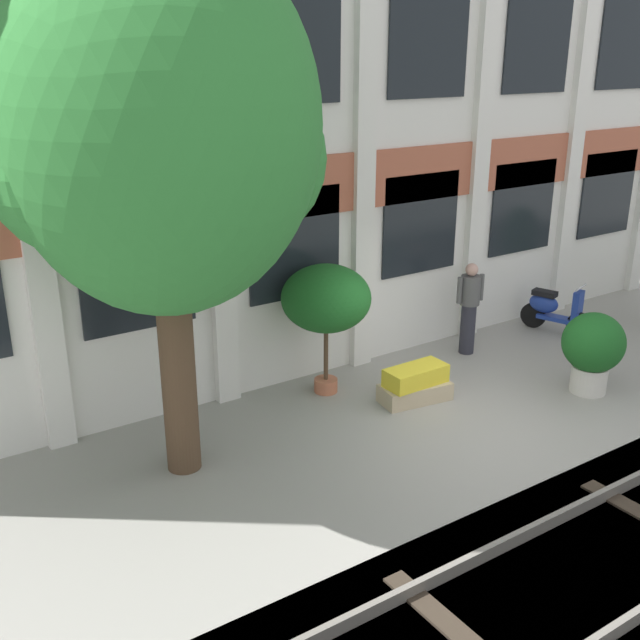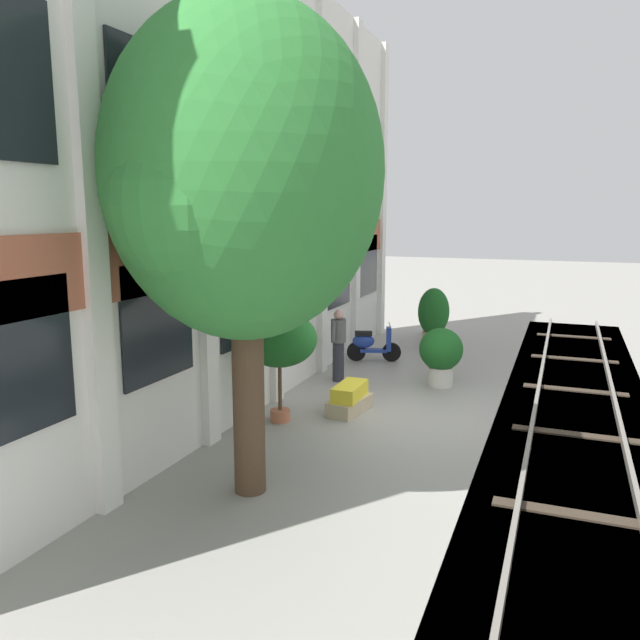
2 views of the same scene
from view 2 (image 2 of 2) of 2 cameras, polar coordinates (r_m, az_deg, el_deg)
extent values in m
plane|color=gray|center=(11.93, 8.06, -8.71)|extent=(80.00, 80.00, 0.00)
cube|color=silver|center=(12.37, -5.55, 12.21)|extent=(15.05, 0.50, 8.59)
cube|color=#AD5B42|center=(12.26, -4.33, 6.67)|extent=(15.05, 0.06, 0.90)
cube|color=silver|center=(8.02, -20.43, 12.88)|extent=(0.36, 0.16, 8.59)
cube|color=silver|center=(10.03, -10.62, 12.62)|extent=(0.36, 0.16, 8.59)
cube|color=silver|center=(12.23, -4.23, 12.25)|extent=(0.36, 0.16, 8.59)
cube|color=silver|center=(14.53, 0.17, 11.92)|extent=(0.36, 0.16, 8.59)
cube|color=silver|center=(16.89, 3.35, 11.63)|extent=(0.36, 0.16, 8.59)
cube|color=silver|center=(19.29, 5.73, 11.39)|extent=(0.36, 0.16, 8.59)
cube|color=black|center=(7.30, -26.19, -3.34)|extent=(1.61, 0.04, 1.70)
cube|color=black|center=(9.13, -14.55, -0.13)|extent=(1.61, 0.04, 1.70)
cube|color=black|center=(11.23, -7.02, 1.96)|extent=(1.61, 0.04, 1.70)
cube|color=black|center=(13.47, -1.91, 3.35)|extent=(1.61, 0.04, 1.70)
cube|color=black|center=(15.79, 1.73, 4.33)|extent=(1.61, 0.04, 1.70)
cube|color=black|center=(18.16, 4.44, 5.05)|extent=(1.61, 0.04, 1.70)
cube|color=black|center=(9.10, -15.39, 18.15)|extent=(1.61, 0.04, 1.70)
cube|color=black|center=(11.20, -7.35, 16.81)|extent=(1.61, 0.04, 1.70)
cube|color=black|center=(13.44, -1.98, 15.73)|extent=(1.61, 0.04, 1.70)
cube|color=black|center=(15.77, 1.79, 14.88)|extent=(1.61, 0.04, 1.70)
cube|color=black|center=(18.14, 4.57, 14.21)|extent=(1.61, 0.04, 1.70)
cube|color=#5B5449|center=(11.70, 22.32, -10.49)|extent=(23.05, 2.80, 0.28)
cube|color=slate|center=(11.67, 25.97, -9.69)|extent=(23.05, 0.07, 0.15)
cube|color=slate|center=(11.63, 18.80, -9.27)|extent=(23.05, 0.07, 0.15)
cube|color=#382D23|center=(8.87, 22.53, -16.12)|extent=(0.24, 2.10, 0.03)
cube|color=#382D23|center=(11.71, 22.37, -9.67)|extent=(0.24, 2.10, 0.03)
cube|color=#382D23|center=(14.49, 22.28, -5.94)|extent=(0.24, 2.10, 0.03)
cube|color=#382D23|center=(17.44, 22.21, -3.32)|extent=(0.24, 2.10, 0.03)
cube|color=#382D23|center=(20.50, 22.16, -1.41)|extent=(0.24, 2.10, 0.03)
cylinder|color=#4C3826|center=(8.41, -6.58, -5.60)|extent=(0.43, 0.43, 3.11)
ellipsoid|color=#2D7A33|center=(8.12, -6.97, 13.30)|extent=(3.55, 3.55, 4.28)
sphere|color=#2D7A33|center=(7.45, -11.58, 10.19)|extent=(1.95, 1.95, 1.95)
sphere|color=#2D7A33|center=(8.81, -2.95, 10.31)|extent=(1.95, 1.95, 1.95)
cube|color=tan|center=(12.02, 2.74, -7.78)|extent=(1.15, 0.64, 0.27)
cube|color=yellow|center=(11.94, 2.75, -6.51)|extent=(0.98, 0.44, 0.28)
cylinder|color=#B76647|center=(11.57, -3.66, -8.68)|extent=(0.36, 0.36, 0.21)
cylinder|color=#4C3826|center=(11.37, -3.69, -5.50)|extent=(0.07, 0.07, 1.12)
ellipsoid|color=#19561E|center=(11.19, -3.74, -1.73)|extent=(1.36, 1.36, 1.01)
cylinder|color=beige|center=(13.99, 10.93, -5.07)|extent=(0.55, 0.55, 0.43)
ellipsoid|color=#19561E|center=(13.84, 11.01, -2.63)|extent=(0.95, 0.95, 0.93)
cylinder|color=tan|center=(17.71, 10.27, -1.80)|extent=(0.59, 0.59, 0.48)
ellipsoid|color=#19561E|center=(17.56, 10.35, 0.76)|extent=(0.86, 0.86, 1.32)
cylinder|color=black|center=(19.69, 9.90, -0.59)|extent=(0.48, 0.24, 0.48)
cylinder|color=black|center=(18.81, 10.21, -1.10)|extent=(0.48, 0.24, 0.48)
cube|color=#B2B2B7|center=(19.23, 10.06, -0.73)|extent=(0.72, 0.44, 0.08)
ellipsoid|color=#B2B2B7|center=(18.93, 10.17, -0.16)|extent=(0.61, 0.42, 0.36)
cube|color=black|center=(18.90, 10.19, 0.44)|extent=(0.49, 0.35, 0.10)
cube|color=#B2B2B7|center=(19.55, 9.96, 0.34)|extent=(0.20, 0.30, 0.60)
cylinder|color=#B7B7BF|center=(19.51, 9.98, 1.45)|extent=(0.19, 0.48, 0.03)
cylinder|color=black|center=(16.02, 6.56, -2.93)|extent=(0.24, 0.48, 0.48)
cylinder|color=black|center=(15.99, 3.33, -2.91)|extent=(0.24, 0.48, 0.48)
cube|color=navy|center=(15.99, 4.91, -2.78)|extent=(0.44, 0.72, 0.08)
ellipsoid|color=navy|center=(15.93, 3.99, -1.93)|extent=(0.42, 0.61, 0.36)
cube|color=black|center=(15.89, 4.00, -1.23)|extent=(0.35, 0.49, 0.10)
cube|color=navy|center=(15.94, 6.29, -1.74)|extent=(0.30, 0.20, 0.60)
cylinder|color=#B7B7BF|center=(15.87, 6.39, -0.40)|extent=(0.48, 0.19, 0.03)
cylinder|color=#282833|center=(14.07, 1.68, -3.81)|extent=(0.26, 0.26, 0.90)
cylinder|color=#4C4C4C|center=(13.92, 1.70, -1.00)|extent=(0.34, 0.34, 0.51)
sphere|color=tan|center=(13.85, 1.71, 0.49)|extent=(0.22, 0.22, 0.22)
cylinder|color=#4C4C4C|center=(13.73, 1.24, -1.04)|extent=(0.09, 0.09, 0.46)
cylinder|color=#4C4C4C|center=(14.10, 2.15, -0.75)|extent=(0.09, 0.09, 0.46)
camera|label=1|loc=(5.80, 70.08, 16.16)|focal=42.00mm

